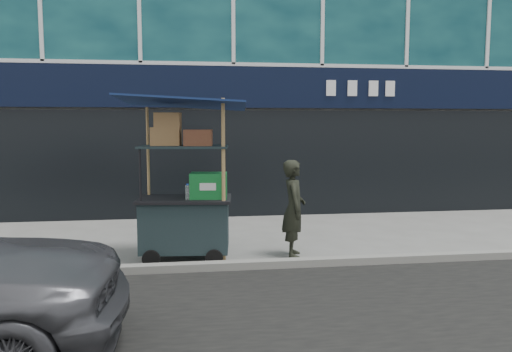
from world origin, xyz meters
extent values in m
plane|color=slate|center=(0.00, 0.00, 0.00)|extent=(80.00, 80.00, 0.00)
cube|color=gray|center=(0.00, -0.20, 0.06)|extent=(80.00, 0.18, 0.12)
cube|color=black|center=(0.00, 3.86, 2.90)|extent=(15.68, 0.06, 0.90)
cube|color=black|center=(0.00, 3.90, 1.20)|extent=(15.68, 0.04, 2.40)
cube|color=#182728|center=(-1.09, 0.41, 0.55)|extent=(1.39, 0.91, 0.77)
cylinder|color=black|center=(-1.59, 0.05, 0.13)|extent=(0.27, 0.08, 0.26)
cylinder|color=black|center=(-0.67, -0.05, 0.13)|extent=(0.27, 0.08, 0.26)
cube|color=black|center=(-1.09, 0.41, 0.96)|extent=(1.49, 1.00, 0.04)
cylinder|color=black|center=(-1.73, 0.14, 1.35)|extent=(0.04, 0.04, 0.83)
cylinder|color=black|center=(-0.52, 0.01, 1.35)|extent=(0.04, 0.04, 0.83)
cylinder|color=black|center=(-1.66, 0.80, 1.35)|extent=(0.04, 0.04, 0.83)
cylinder|color=black|center=(-0.45, 0.67, 1.35)|extent=(0.04, 0.04, 0.83)
cube|color=#182728|center=(-1.09, 0.41, 1.76)|extent=(1.39, 0.91, 0.03)
cylinder|color=olive|center=(-0.52, 0.01, 1.24)|extent=(0.06, 0.06, 2.48)
cylinder|color=olive|center=(-1.66, 0.80, 1.18)|extent=(0.05, 0.05, 2.37)
cube|color=#0D1E4A|center=(-1.09, 0.41, 2.42)|extent=(1.99, 1.51, 0.22)
cube|color=#106A20|center=(-0.73, 0.31, 1.17)|extent=(0.59, 0.44, 0.39)
cylinder|color=silver|center=(-1.05, 0.18, 1.09)|extent=(0.08, 0.08, 0.22)
cylinder|color=blue|center=(-1.05, 0.18, 1.21)|extent=(0.04, 0.04, 0.02)
cube|color=brown|center=(-1.36, 0.49, 1.91)|extent=(0.47, 0.37, 0.28)
cube|color=brown|center=(-0.88, 0.33, 1.90)|extent=(0.45, 0.35, 0.24)
cube|color=brown|center=(-1.33, 0.47, 2.16)|extent=(0.41, 0.33, 0.22)
imported|color=black|center=(0.62, 0.40, 0.77)|extent=(0.45, 0.61, 1.54)
camera|label=1|loc=(-1.06, -7.23, 2.12)|focal=35.00mm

